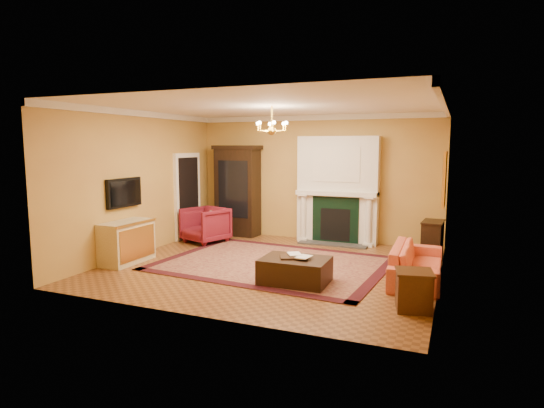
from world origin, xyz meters
The scene contains 26 objects.
floor centered at (0.00, 0.00, -0.01)m, with size 6.00×5.50×0.02m, color brown.
ceiling centered at (0.00, 0.00, 3.01)m, with size 6.00×5.50×0.02m, color white.
wall_back centered at (0.00, 2.76, 1.50)m, with size 6.00×0.02×3.00m, color #BB9943.
wall_front centered at (0.00, -2.76, 1.50)m, with size 6.00×0.02×3.00m, color #BB9943.
wall_left centered at (-3.01, 0.00, 1.50)m, with size 0.02×5.50×3.00m, color #BB9943.
wall_right centered at (3.01, 0.00, 1.50)m, with size 0.02×5.50×3.00m, color #BB9943.
fireplace centered at (0.60, 2.57, 1.19)m, with size 1.90×0.70×2.50m.
crown_molding centered at (0.00, 0.96, 2.94)m, with size 6.00×5.50×0.12m.
doorway centered at (-2.95, 1.70, 1.05)m, with size 0.08×1.05×2.10m.
tv_panel centered at (-2.95, -0.60, 1.35)m, with size 0.09×0.95×0.58m.
gilt_mirror centered at (2.97, 1.40, 1.65)m, with size 0.06×0.76×1.05m.
chandelier centered at (0.00, 0.00, 2.61)m, with size 0.63×0.55×0.53m.
oriental_rug centered at (-0.04, 0.16, 0.01)m, with size 4.24×3.18×0.02m, color #3F0D19.
china_cabinet centered at (-1.98, 2.49, 1.09)m, with size 1.09×0.50×2.19m, color black.
wingback_armchair centered at (-2.28, 1.38, 0.46)m, with size 0.89×0.83×0.92m, color maroon.
pedestal_table centered at (-2.08, 1.66, 0.42)m, with size 0.41×0.41×0.73m.
commode centered at (-2.73, -0.84, 0.41)m, with size 0.52×1.10×0.82m, color beige.
coral_sofa centered at (2.63, 0.13, 0.40)m, with size 2.03×0.59×0.79m, color #E35948.
end_table centered at (2.72, -1.40, 0.27)m, with size 0.46×0.46×0.54m, color #381E0F.
console_table centered at (2.78, 1.89, 0.36)m, with size 0.37×0.65×0.73m, color black.
leather_ottoman centered at (0.77, -0.86, 0.22)m, with size 1.10×0.80×0.41m, color black.
ottoman_tray centered at (0.74, -0.83, 0.44)m, with size 0.44×0.34×0.03m, color black.
book_a centered at (0.64, -0.82, 0.60)m, with size 0.21×0.03×0.28m, color gray.
book_b centered at (0.83, -0.86, 0.60)m, with size 0.21×0.02×0.29m, color gray.
topiary_left centered at (-0.16, 2.53, 1.45)m, with size 0.15×0.15×0.40m.
topiary_right centered at (1.11, 2.53, 1.46)m, with size 0.16×0.16×0.42m.
Camera 1 is at (3.23, -7.80, 2.29)m, focal length 30.00 mm.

